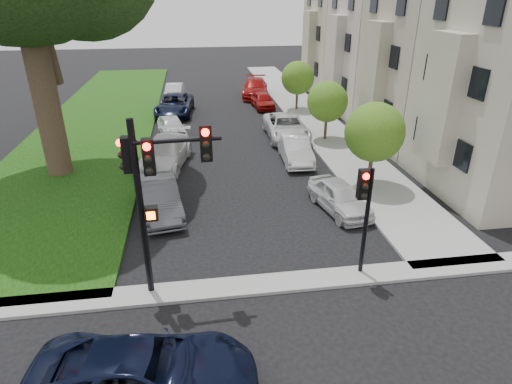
{
  "coord_description": "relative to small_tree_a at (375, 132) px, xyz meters",
  "views": [
    {
      "loc": [
        -2.12,
        -9.21,
        8.73
      ],
      "look_at": [
        0.0,
        5.0,
        2.0
      ],
      "focal_mm": 30.0,
      "sensor_mm": 36.0,
      "label": 1
    }
  ],
  "objects": [
    {
      "name": "ground",
      "position": [
        -6.2,
        -9.01,
        -2.79
      ],
      "size": [
        140.0,
        140.0,
        0.0
      ],
      "primitive_type": "plane",
      "color": "black",
      "rests_on": "ground"
    },
    {
      "name": "grass_strip",
      "position": [
        -15.2,
        14.99,
        -2.73
      ],
      "size": [
        8.0,
        44.0,
        0.12
      ],
      "primitive_type": "cube",
      "color": "black",
      "rests_on": "ground"
    },
    {
      "name": "sidewalk_right",
      "position": [
        0.55,
        14.99,
        -2.73
      ],
      "size": [
        3.5,
        44.0,
        0.12
      ],
      "primitive_type": "cube",
      "color": "gray",
      "rests_on": "ground"
    },
    {
      "name": "sidewalk_cross",
      "position": [
        -6.2,
        -7.01,
        -2.73
      ],
      "size": [
        60.0,
        1.0,
        0.12
      ],
      "primitive_type": "cube",
      "color": "gray",
      "rests_on": "ground"
    },
    {
      "name": "house_b",
      "position": [
        6.25,
        6.49,
        4.14
      ],
      "size": [
        7.7,
        7.55,
        15.97
      ],
      "color": "tan",
      "rests_on": "ground"
    },
    {
      "name": "house_c",
      "position": [
        6.25,
        13.99,
        4.14
      ],
      "size": [
        7.7,
        7.55,
        15.97
      ],
      "color": "#999999",
      "rests_on": "ground"
    },
    {
      "name": "house_d",
      "position": [
        6.25,
        21.49,
        4.14
      ],
      "size": [
        7.7,
        7.55,
        15.97
      ],
      "color": "#9D9582",
      "rests_on": "ground"
    },
    {
      "name": "small_tree_a",
      "position": [
        0.0,
        0.0,
        0.0
      ],
      "size": [
        2.8,
        2.8,
        4.2
      ],
      "color": "#2E261C",
      "rests_on": "ground"
    },
    {
      "name": "small_tree_b",
      "position": [
        0.0,
        7.35,
        -0.26
      ],
      "size": [
        2.54,
        2.54,
        3.81
      ],
      "color": "#2E261C",
      "rests_on": "ground"
    },
    {
      "name": "small_tree_c",
      "position": [
        -0.0,
        15.28,
        -0.21
      ],
      "size": [
        2.59,
        2.59,
        3.89
      ],
      "color": "#2E261C",
      "rests_on": "ground"
    },
    {
      "name": "traffic_signal_main",
      "position": [
        -9.55,
        -6.78,
        1.14
      ],
      "size": [
        2.78,
        0.72,
        5.7
      ],
      "color": "black",
      "rests_on": "ground"
    },
    {
      "name": "traffic_signal_secondary",
      "position": [
        -3.16,
        -6.82,
        -0.1
      ],
      "size": [
        0.49,
        0.39,
        3.87
      ],
      "color": "black",
      "rests_on": "ground"
    },
    {
      "name": "car_cross_near",
      "position": [
        -9.81,
        -10.8,
        -2.06
      ],
      "size": [
        5.49,
        2.99,
        1.46
      ],
      "primitive_type": "imported",
      "rotation": [
        0.0,
        0.0,
        1.46
      ],
      "color": "black",
      "rests_on": "ground"
    },
    {
      "name": "car_parked_0",
      "position": [
        -2.25,
        -2.2,
        -2.14
      ],
      "size": [
        2.27,
        4.08,
        1.31
      ],
      "primitive_type": "imported",
      "rotation": [
        0.0,
        0.0,
        0.2
      ],
      "color": "silver",
      "rests_on": "ground"
    },
    {
      "name": "car_parked_1",
      "position": [
        -2.77,
        4.01,
        -2.09
      ],
      "size": [
        1.67,
        4.32,
        1.4
      ],
      "primitive_type": "imported",
      "rotation": [
        0.0,
        0.0,
        -0.04
      ],
      "color": "silver",
      "rests_on": "ground"
    },
    {
      "name": "car_parked_2",
      "position": [
        -2.38,
        8.24,
        -2.04
      ],
      "size": [
        2.62,
        5.49,
        1.51
      ],
      "primitive_type": "imported",
      "rotation": [
        0.0,
        0.0,
        -0.02
      ],
      "color": "silver",
      "rests_on": "ground"
    },
    {
      "name": "car_parked_3",
      "position": [
        -2.61,
        16.39,
        -2.15
      ],
      "size": [
        1.76,
        3.9,
        1.3
      ],
      "primitive_type": "imported",
      "rotation": [
        0.0,
        0.0,
        0.06
      ],
      "color": "maroon",
      "rests_on": "ground"
    },
    {
      "name": "car_parked_4",
      "position": [
        -2.59,
        20.75,
        -2.0
      ],
      "size": [
        3.12,
        5.78,
        1.59
      ],
      "primitive_type": "imported",
      "rotation": [
        0.0,
        0.0,
        -0.17
      ],
      "color": "maroon",
      "rests_on": "ground"
    },
    {
      "name": "car_parked_5",
      "position": [
        -9.97,
        -1.33,
        -2.07
      ],
      "size": [
        2.26,
        4.61,
        1.46
      ],
      "primitive_type": "imported",
      "rotation": [
        0.0,
        0.0,
        0.17
      ],
      "color": "#3F4247",
      "rests_on": "ground"
    },
    {
      "name": "car_parked_6",
      "position": [
        -10.0,
        4.25,
        -2.0
      ],
      "size": [
        3.28,
        5.8,
        1.59
      ],
      "primitive_type": "imported",
      "rotation": [
        0.0,
        0.0,
        -0.2
      ],
      "color": "silver",
      "rests_on": "ground"
    },
    {
      "name": "car_parked_7",
      "position": [
        -9.79,
        9.6,
        -2.12
      ],
      "size": [
        2.34,
        4.2,
        1.35
      ],
      "primitive_type": "imported",
      "rotation": [
        0.0,
        0.0,
        0.2
      ],
      "color": "silver",
      "rests_on": "ground"
    },
    {
      "name": "car_parked_8",
      "position": [
        -9.73,
        15.34,
        -2.01
      ],
      "size": [
        3.15,
        5.89,
        1.57
      ],
      "primitive_type": "imported",
      "rotation": [
        0.0,
        0.0,
        -0.1
      ],
      "color": "black",
      "rests_on": "ground"
    },
    {
      "name": "car_parked_9",
      "position": [
        -9.87,
        20.64,
        -2.11
      ],
      "size": [
        1.81,
        4.24,
        1.36
      ],
      "primitive_type": "imported",
      "rotation": [
        0.0,
        0.0,
        -0.09
      ],
      "color": "silver",
      "rests_on": "ground"
    }
  ]
}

